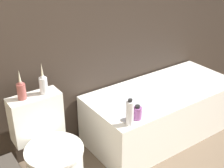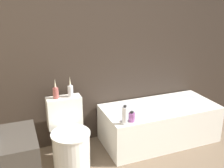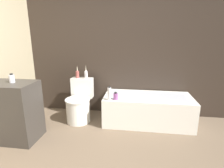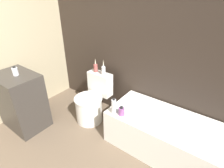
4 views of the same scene
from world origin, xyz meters
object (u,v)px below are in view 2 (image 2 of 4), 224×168
object	(u,v)px
vase_gold	(56,92)
shampoo_bottle_tall	(125,115)
toilet	(70,140)
vase_silver	(70,90)
shampoo_bottle_short	(132,117)
bathtub	(159,123)

from	to	relation	value
vase_gold	shampoo_bottle_tall	xyz separation A→B (m)	(0.68, -0.44, -0.22)
toilet	vase_silver	distance (m)	0.57
shampoo_bottle_short	vase_gold	bearing A→B (deg)	152.00
bathtub	vase_silver	size ratio (longest dim) A/B	6.05
vase_gold	toilet	bearing A→B (deg)	-69.17
shampoo_bottle_tall	toilet	bearing A→B (deg)	159.88
shampoo_bottle_short	vase_silver	bearing A→B (deg)	146.44
toilet	shampoo_bottle_short	xyz separation A→B (m)	(0.69, -0.19, 0.25)
bathtub	toilet	world-z (taller)	toilet
bathtub	vase_gold	world-z (taller)	vase_gold
vase_gold	shampoo_bottle_tall	bearing A→B (deg)	-33.03
bathtub	toilet	xyz separation A→B (m)	(-1.23, -0.07, 0.05)
bathtub	shampoo_bottle_short	distance (m)	0.67
bathtub	shampoo_bottle_tall	xyz separation A→B (m)	(-0.63, -0.29, 0.35)
shampoo_bottle_tall	shampoo_bottle_short	world-z (taller)	shampoo_bottle_tall
bathtub	shampoo_bottle_short	world-z (taller)	shampoo_bottle_short
bathtub	toilet	distance (m)	1.23
bathtub	vase_gold	xyz separation A→B (m)	(-1.31, 0.15, 0.57)
vase_gold	shampoo_bottle_tall	distance (m)	0.84
shampoo_bottle_tall	shampoo_bottle_short	size ratio (longest dim) A/B	1.81
bathtub	vase_silver	world-z (taller)	vase_silver
vase_silver	shampoo_bottle_tall	bearing A→B (deg)	-40.26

